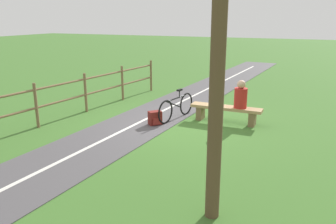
# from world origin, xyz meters

# --- Properties ---
(ground_plane) EXTENTS (80.00, 80.00, 0.00)m
(ground_plane) POSITION_xyz_m (0.00, 0.00, 0.00)
(ground_plane) COLOR #3D6B28
(paved_path) EXTENTS (4.78, 36.04, 0.02)m
(paved_path) POSITION_xyz_m (1.24, 4.00, 0.01)
(paved_path) COLOR #4C494C
(paved_path) RESTS_ON ground_plane
(path_centre_line) EXTENTS (2.63, 31.91, 0.00)m
(path_centre_line) POSITION_xyz_m (1.24, 4.00, 0.02)
(path_centre_line) COLOR silver
(path_centre_line) RESTS_ON paved_path
(bench) EXTENTS (1.97, 0.42, 0.46)m
(bench) POSITION_xyz_m (-1.21, -0.57, 0.32)
(bench) COLOR #A88456
(bench) RESTS_ON ground_plane
(person_seated) EXTENTS (0.35, 0.35, 0.76)m
(person_seated) POSITION_xyz_m (-1.60, -0.56, 0.79)
(person_seated) COLOR #B2231E
(person_seated) RESTS_ON bench
(bicycle) EXTENTS (0.38, 1.73, 0.85)m
(bicycle) POSITION_xyz_m (0.16, -0.31, 0.36)
(bicycle) COLOR black
(bicycle) RESTS_ON ground_plane
(backpack) EXTENTS (0.38, 0.40, 0.39)m
(backpack) POSITION_xyz_m (0.48, 0.44, 0.19)
(backpack) COLOR maroon
(backpack) RESTS_ON ground_plane
(fence_roadside) EXTENTS (1.70, 12.66, 1.20)m
(fence_roadside) POSITION_xyz_m (3.36, 2.76, 0.71)
(fence_roadside) COLOR brown
(fence_roadside) RESTS_ON ground_plane
(tree_far_left) EXTENTS (1.50, 1.23, 5.03)m
(tree_far_left) POSITION_xyz_m (-2.19, 4.01, 2.37)
(tree_far_left) COLOR brown
(tree_far_left) RESTS_ON ground_plane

